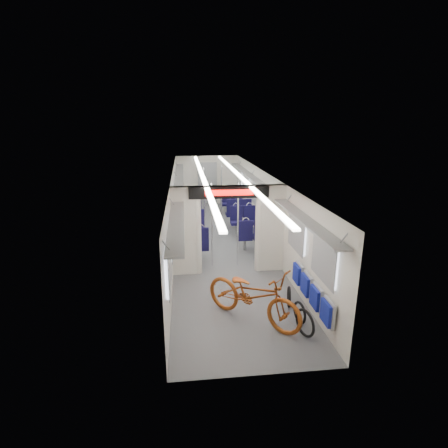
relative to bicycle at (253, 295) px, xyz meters
name	(u,v)px	position (x,y,z in m)	size (l,w,h in m)	color
carriage	(221,202)	(-0.17, 4.17, 0.93)	(12.00, 12.02, 2.31)	#515456
bicycle	(253,295)	(0.00, 0.00, 0.00)	(0.75, 2.16, 1.14)	#984616
flip_bench	(311,291)	(1.18, 0.00, 0.01)	(0.12, 2.07, 0.48)	gray
bike_hoop_a	(305,324)	(0.86, -0.62, -0.32)	(0.54, 0.54, 0.05)	black
bike_hoop_b	(300,314)	(0.91, -0.18, -0.37)	(0.45, 0.45, 0.05)	black
bike_hoop_c	(289,298)	(0.88, 0.45, -0.36)	(0.46, 0.46, 0.05)	black
seat_bay_near_left	(191,233)	(-1.11, 4.17, -0.01)	(0.94, 2.20, 1.14)	black
seat_bay_near_right	(248,225)	(0.76, 4.80, -0.03)	(0.90, 2.02, 1.08)	black
seat_bay_far_left	(189,207)	(-1.11, 7.65, -0.03)	(0.90, 2.03, 1.09)	black
seat_bay_far_right	(235,205)	(0.76, 7.68, 0.00)	(0.95, 2.24, 1.15)	black
stanchion_near_left	(212,226)	(-0.56, 2.86, 0.58)	(0.04, 0.04, 2.30)	silver
stanchion_near_right	(238,225)	(0.13, 2.82, 0.58)	(0.04, 0.04, 2.30)	silver
stanchion_far_left	(204,201)	(-0.58, 5.97, 0.58)	(0.04, 0.04, 2.30)	silver
stanchion_far_right	(222,197)	(0.08, 6.44, 0.58)	(0.04, 0.04, 2.30)	silver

